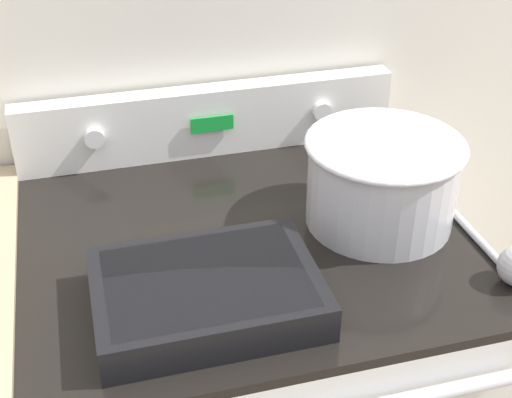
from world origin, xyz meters
TOP-DOWN VIEW (x-y plane):
  - control_panel at (0.00, 0.67)m, footprint 0.80×0.07m
  - mixing_bowl at (0.24, 0.33)m, footprint 0.28×0.28m
  - casserole_dish at (-0.11, 0.17)m, footprint 0.34×0.25m
  - ladle at (0.39, 0.12)m, footprint 0.07×0.29m

SIDE VIEW (x-z plane):
  - ladle at x=0.39m, z-range 0.91..0.98m
  - casserole_dish at x=-0.11m, z-range 0.92..0.98m
  - control_panel at x=0.00m, z-range 0.92..1.06m
  - mixing_bowl at x=0.24m, z-range 0.93..1.09m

